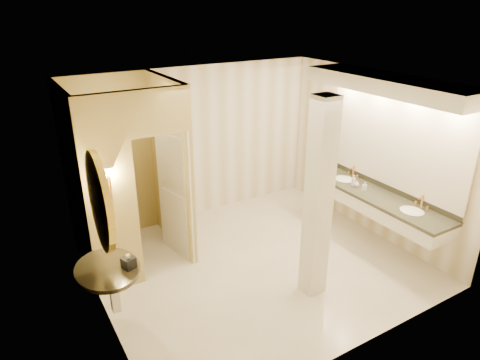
# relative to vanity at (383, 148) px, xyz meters

# --- Properties ---
(floor) EXTENTS (4.50, 4.50, 0.00)m
(floor) POSITION_rel_vanity_xyz_m (-1.98, 0.40, -1.63)
(floor) COLOR white
(floor) RESTS_ON ground
(ceiling) EXTENTS (4.50, 4.50, 0.00)m
(ceiling) POSITION_rel_vanity_xyz_m (-1.98, 0.40, 1.07)
(ceiling) COLOR silver
(ceiling) RESTS_ON wall_back
(wall_back) EXTENTS (4.50, 0.02, 2.70)m
(wall_back) POSITION_rel_vanity_xyz_m (-1.98, 2.40, -0.28)
(wall_back) COLOR white
(wall_back) RESTS_ON floor
(wall_front) EXTENTS (4.50, 0.02, 2.70)m
(wall_front) POSITION_rel_vanity_xyz_m (-1.98, -1.60, -0.28)
(wall_front) COLOR white
(wall_front) RESTS_ON floor
(wall_left) EXTENTS (0.02, 4.00, 2.70)m
(wall_left) POSITION_rel_vanity_xyz_m (-4.23, 0.40, -0.28)
(wall_left) COLOR white
(wall_left) RESTS_ON floor
(wall_right) EXTENTS (0.02, 4.00, 2.70)m
(wall_right) POSITION_rel_vanity_xyz_m (0.27, 0.40, -0.28)
(wall_right) COLOR white
(wall_right) RESTS_ON floor
(toilet_closet) EXTENTS (1.50, 1.55, 2.70)m
(toilet_closet) POSITION_rel_vanity_xyz_m (-3.09, 1.37, -0.24)
(toilet_closet) COLOR #D8CB71
(toilet_closet) RESTS_ON floor
(wall_sconce) EXTENTS (0.14, 0.14, 0.42)m
(wall_sconce) POSITION_rel_vanity_xyz_m (-3.90, 0.83, 0.10)
(wall_sconce) COLOR #CC8D41
(wall_sconce) RESTS_ON toilet_closet
(vanity) EXTENTS (0.75, 2.77, 2.09)m
(vanity) POSITION_rel_vanity_xyz_m (0.00, 0.00, 0.00)
(vanity) COLOR silver
(vanity) RESTS_ON floor
(console_shelf) EXTENTS (0.90, 0.90, 1.90)m
(console_shelf) POSITION_rel_vanity_xyz_m (-4.19, 0.13, -0.29)
(console_shelf) COLOR black
(console_shelf) RESTS_ON floor
(pillar) EXTENTS (0.27, 0.27, 2.70)m
(pillar) POSITION_rel_vanity_xyz_m (-1.67, -0.50, -0.28)
(pillar) COLOR silver
(pillar) RESTS_ON floor
(tissue_box) EXTENTS (0.17, 0.17, 0.13)m
(tissue_box) POSITION_rel_vanity_xyz_m (-3.99, 0.00, -0.69)
(tissue_box) COLOR black
(tissue_box) RESTS_ON console_shelf
(toilet) EXTENTS (0.55, 0.81, 0.76)m
(toilet) POSITION_rel_vanity_xyz_m (-3.63, 2.15, -1.25)
(toilet) COLOR white
(toilet) RESTS_ON floor
(soap_bottle_a) EXTENTS (0.08, 0.08, 0.14)m
(soap_bottle_a) POSITION_rel_vanity_xyz_m (-0.09, 0.18, -0.68)
(soap_bottle_a) COLOR beige
(soap_bottle_a) RESTS_ON vanity
(soap_bottle_b) EXTENTS (0.11, 0.11, 0.11)m
(soap_bottle_b) POSITION_rel_vanity_xyz_m (-0.10, 0.35, -0.70)
(soap_bottle_b) COLOR silver
(soap_bottle_b) RESTS_ON vanity
(soap_bottle_c) EXTENTS (0.09, 0.09, 0.19)m
(soap_bottle_c) POSITION_rel_vanity_xyz_m (-0.12, 0.40, -0.66)
(soap_bottle_c) COLOR #C6B28C
(soap_bottle_c) RESTS_ON vanity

